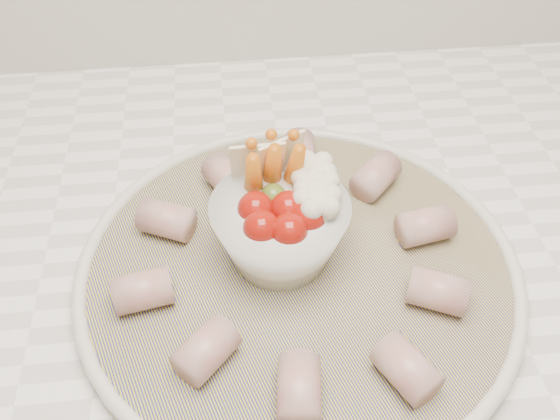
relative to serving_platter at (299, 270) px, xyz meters
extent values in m
cube|color=white|center=(0.00, 0.06, -0.03)|extent=(2.04, 0.62, 0.04)
cylinder|color=navy|center=(0.00, 0.00, 0.00)|extent=(0.48, 0.48, 0.01)
torus|color=silver|center=(0.00, 0.00, 0.00)|extent=(0.38, 0.38, 0.01)
sphere|color=maroon|center=(-0.03, -0.01, 0.06)|extent=(0.03, 0.03, 0.03)
sphere|color=maroon|center=(-0.01, -0.01, 0.06)|extent=(0.03, 0.03, 0.03)
sphere|color=maroon|center=(0.01, 0.00, 0.06)|extent=(0.03, 0.03, 0.03)
sphere|color=maroon|center=(-0.03, 0.01, 0.06)|extent=(0.03, 0.03, 0.03)
sphere|color=maroon|center=(-0.01, 0.01, 0.06)|extent=(0.03, 0.03, 0.03)
sphere|color=#4F6A23|center=(-0.02, 0.03, 0.06)|extent=(0.02, 0.02, 0.02)
cone|color=#C36112|center=(-0.03, 0.04, 0.07)|extent=(0.02, 0.04, 0.07)
cone|color=#C36112|center=(-0.02, 0.05, 0.07)|extent=(0.03, 0.04, 0.07)
cone|color=#C36112|center=(0.00, 0.04, 0.07)|extent=(0.03, 0.04, 0.07)
sphere|color=silver|center=(0.01, 0.03, 0.07)|extent=(0.03, 0.03, 0.03)
sphere|color=silver|center=(0.01, 0.01, 0.07)|extent=(0.03, 0.03, 0.03)
sphere|color=silver|center=(0.02, 0.04, 0.07)|extent=(0.03, 0.03, 0.03)
cube|color=beige|center=(-0.03, 0.05, 0.08)|extent=(0.05, 0.01, 0.05)
cube|color=beige|center=(-0.01, 0.06, 0.08)|extent=(0.05, 0.03, 0.05)
cylinder|color=#A14C49|center=(0.11, 0.02, 0.02)|extent=(0.05, 0.04, 0.03)
cylinder|color=#A14C49|center=(0.09, 0.09, 0.02)|extent=(0.05, 0.05, 0.03)
cylinder|color=#A14C49|center=(0.02, 0.13, 0.02)|extent=(0.04, 0.05, 0.03)
cylinder|color=#A14C49|center=(-0.06, 0.10, 0.02)|extent=(0.05, 0.06, 0.03)
cylinder|color=#A14C49|center=(-0.11, 0.05, 0.02)|extent=(0.05, 0.05, 0.03)
cylinder|color=#A14C49|center=(-0.13, -0.02, 0.02)|extent=(0.05, 0.04, 0.03)
cylinder|color=#A14C49|center=(-0.08, -0.08, 0.02)|extent=(0.05, 0.05, 0.03)
cylinder|color=#A14C49|center=(-0.02, -0.12, 0.02)|extent=(0.04, 0.05, 0.03)
cylinder|color=#A14C49|center=(0.06, -0.12, 0.02)|extent=(0.05, 0.06, 0.03)
cylinder|color=#A14C49|center=(0.11, -0.05, 0.02)|extent=(0.05, 0.05, 0.03)
camera|label=1|loc=(-0.05, -0.34, 0.42)|focal=40.00mm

